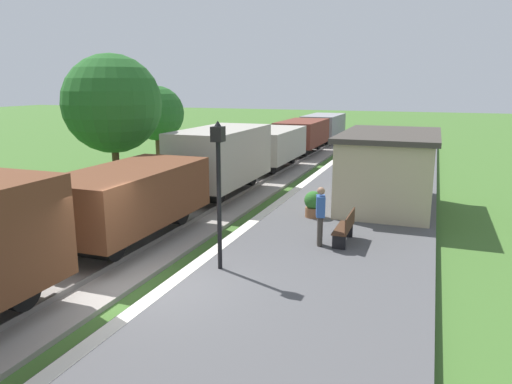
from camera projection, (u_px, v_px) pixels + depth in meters
The scene contains 14 objects.
ground_plane at pixel (150, 295), 11.22m from camera, with size 160.00×160.00×0.00m, color #3D6628.
platform_slab at pixel (282, 312), 10.11m from camera, with size 6.00×60.00×0.25m, color #4C4C4F.
platform_edge_stripe at pixel (165, 287), 11.03m from camera, with size 0.36×60.00×0.01m, color silver.
track_ballast at pixel (67, 279), 12.01m from camera, with size 3.80×60.00×0.12m, color gray.
rail_near at pixel (90, 278), 11.74m from camera, with size 0.07×60.00×0.14m, color slate.
rail_far at pixel (44, 270), 12.23m from camera, with size 0.07×60.00×0.14m, color slate.
freight_train at pixel (243, 156), 22.58m from camera, with size 2.50×39.20×2.72m.
station_hut at pixel (389, 169), 18.24m from camera, with size 3.50×5.80×2.78m.
bench_near_hut at pixel (346, 227), 14.01m from camera, with size 0.42×1.50×0.91m.
person_waiting at pixel (320, 214), 13.72m from camera, with size 0.34×0.43×1.71m.
potted_planter at pixel (313, 204), 16.78m from camera, with size 0.64×0.64×0.92m.
lamp_post_near at pixel (218, 169), 11.62m from camera, with size 0.28×0.28×3.70m.
tree_trackside_far at pixel (112, 104), 18.80m from camera, with size 3.83×3.83×5.95m.
tree_field_left at pixel (157, 113), 25.60m from camera, with size 2.88×2.88×4.70m.
Camera 1 is at (5.90, -8.93, 4.80)m, focal length 33.93 mm.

